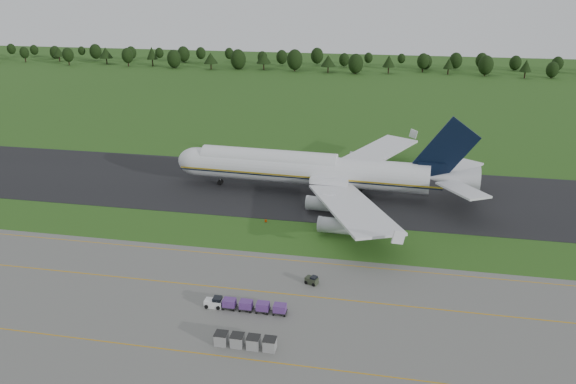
% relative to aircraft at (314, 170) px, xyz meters
% --- Properties ---
extents(ground, '(600.00, 600.00, 0.00)m').
position_rel_aircraft_xyz_m(ground, '(-3.91, -26.23, -6.02)').
color(ground, '#264F17').
rests_on(ground, ground).
extents(apron, '(300.00, 52.00, 0.06)m').
position_rel_aircraft_xyz_m(apron, '(-3.91, -60.23, -5.99)').
color(apron, '#61615C').
rests_on(apron, ground).
extents(taxiway, '(300.00, 40.00, 0.08)m').
position_rel_aircraft_xyz_m(taxiway, '(-3.91, 1.77, -5.98)').
color(taxiway, black).
rests_on(taxiway, ground).
extents(apron_markings, '(300.00, 30.20, 0.01)m').
position_rel_aircraft_xyz_m(apron_markings, '(-3.91, -53.22, -5.96)').
color(apron_markings, '#C58B0B').
rests_on(apron_markings, apron).
extents(tree_line, '(526.80, 21.43, 11.49)m').
position_rel_aircraft_xyz_m(tree_line, '(-9.68, 192.30, 0.13)').
color(tree_line, black).
rests_on(tree_line, ground).
extents(aircraft, '(74.94, 73.11, 21.08)m').
position_rel_aircraft_xyz_m(aircraft, '(0.00, 0.00, 0.00)').
color(aircraft, silver).
rests_on(aircraft, ground).
extents(baggage_train, '(13.47, 1.72, 1.66)m').
position_rel_aircraft_xyz_m(baggage_train, '(-3.05, -54.24, -5.08)').
color(baggage_train, white).
rests_on(baggage_train, apron).
extents(utility_cart, '(2.46, 1.97, 1.18)m').
position_rel_aircraft_xyz_m(utility_cart, '(6.31, -44.03, -5.39)').
color(utility_cart, '#2E3525').
rests_on(utility_cart, apron).
extents(uld_row, '(9.06, 1.86, 1.84)m').
position_rel_aircraft_xyz_m(uld_row, '(-0.36, -63.52, -5.04)').
color(uld_row, gray).
rests_on(uld_row, apron).
extents(edge_markers, '(27.39, 0.30, 0.60)m').
position_rel_aircraft_xyz_m(edge_markers, '(5.97, -19.77, -5.75)').
color(edge_markers, '#E23C07').
rests_on(edge_markers, ground).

